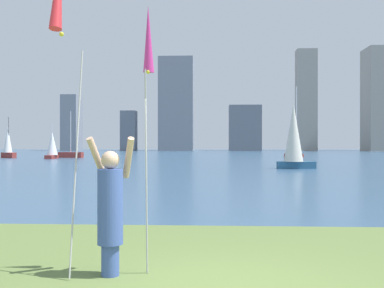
{
  "coord_description": "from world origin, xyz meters",
  "views": [
    {
      "loc": [
        -0.08,
        -5.47,
        1.88
      ],
      "look_at": [
        -1.23,
        17.36,
        1.82
      ],
      "focal_mm": 41.43,
      "sensor_mm": 36.0,
      "label": 1
    }
  ],
  "objects_px": {
    "sailboat_5": "(8,143)",
    "sailboat_7": "(294,135)",
    "sailboat_2": "(71,154)",
    "kite_flag_right": "(148,47)",
    "sailboat_4": "(294,155)",
    "person": "(110,207)",
    "sailboat_3": "(52,146)"
  },
  "relations": [
    {
      "from": "sailboat_5",
      "to": "sailboat_7",
      "type": "distance_m",
      "value": 38.03
    },
    {
      "from": "sailboat_2",
      "to": "kite_flag_right",
      "type": "bearing_deg",
      "value": -70.55
    },
    {
      "from": "sailboat_2",
      "to": "sailboat_5",
      "type": "distance_m",
      "value": 7.81
    },
    {
      "from": "sailboat_4",
      "to": "person",
      "type": "bearing_deg",
      "value": -102.85
    },
    {
      "from": "sailboat_5",
      "to": "sailboat_4",
      "type": "bearing_deg",
      "value": 6.41
    },
    {
      "from": "sailboat_2",
      "to": "sailboat_4",
      "type": "xyz_separation_m",
      "value": [
        28.38,
        3.02,
        -0.12
      ]
    },
    {
      "from": "kite_flag_right",
      "to": "sailboat_4",
      "type": "relative_size",
      "value": 0.84
    },
    {
      "from": "person",
      "to": "sailboat_3",
      "type": "height_order",
      "value": "sailboat_3"
    },
    {
      "from": "kite_flag_right",
      "to": "sailboat_3",
      "type": "height_order",
      "value": "sailboat_3"
    },
    {
      "from": "sailboat_3",
      "to": "sailboat_4",
      "type": "height_order",
      "value": "sailboat_4"
    },
    {
      "from": "kite_flag_right",
      "to": "sailboat_2",
      "type": "distance_m",
      "value": 51.42
    },
    {
      "from": "sailboat_4",
      "to": "sailboat_7",
      "type": "xyz_separation_m",
      "value": [
        -4.55,
        -25.46,
        2.11
      ]
    },
    {
      "from": "person",
      "to": "kite_flag_right",
      "type": "bearing_deg",
      "value": 21.47
    },
    {
      "from": "kite_flag_right",
      "to": "sailboat_5",
      "type": "height_order",
      "value": "sailboat_5"
    },
    {
      "from": "sailboat_3",
      "to": "sailboat_7",
      "type": "height_order",
      "value": "sailboat_7"
    },
    {
      "from": "kite_flag_right",
      "to": "sailboat_7",
      "type": "xyz_separation_m",
      "value": [
        6.73,
        25.97,
        -0.87
      ]
    },
    {
      "from": "sailboat_2",
      "to": "sailboat_5",
      "type": "bearing_deg",
      "value": -172.29
    },
    {
      "from": "person",
      "to": "sailboat_3",
      "type": "relative_size",
      "value": 0.48
    },
    {
      "from": "person",
      "to": "sailboat_7",
      "type": "height_order",
      "value": "sailboat_7"
    },
    {
      "from": "sailboat_7",
      "to": "sailboat_5",
      "type": "bearing_deg",
      "value": 145.72
    },
    {
      "from": "person",
      "to": "sailboat_2",
      "type": "distance_m",
      "value": 51.41
    },
    {
      "from": "sailboat_2",
      "to": "sailboat_5",
      "type": "xyz_separation_m",
      "value": [
        -7.59,
        -1.03,
        1.49
      ]
    },
    {
      "from": "sailboat_4",
      "to": "sailboat_5",
      "type": "relative_size",
      "value": 0.91
    },
    {
      "from": "sailboat_2",
      "to": "sailboat_7",
      "type": "bearing_deg",
      "value": -43.29
    },
    {
      "from": "person",
      "to": "sailboat_4",
      "type": "distance_m",
      "value": 53.0
    },
    {
      "from": "person",
      "to": "sailboat_7",
      "type": "relative_size",
      "value": 0.33
    },
    {
      "from": "sailboat_3",
      "to": "sailboat_7",
      "type": "distance_m",
      "value": 31.41
    },
    {
      "from": "kite_flag_right",
      "to": "sailboat_3",
      "type": "bearing_deg",
      "value": 112.03
    },
    {
      "from": "person",
      "to": "sailboat_3",
      "type": "xyz_separation_m",
      "value": [
        -17.71,
        45.27,
        0.56
      ]
    },
    {
      "from": "kite_flag_right",
      "to": "sailboat_4",
      "type": "height_order",
      "value": "sailboat_4"
    },
    {
      "from": "sailboat_7",
      "to": "sailboat_4",
      "type": "bearing_deg",
      "value": 79.87
    },
    {
      "from": "kite_flag_right",
      "to": "sailboat_5",
      "type": "xyz_separation_m",
      "value": [
        -24.69,
        47.39,
        -1.37
      ]
    }
  ]
}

